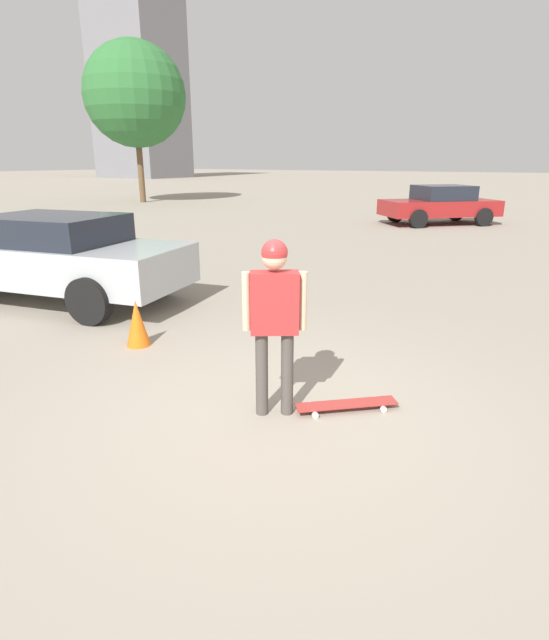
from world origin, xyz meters
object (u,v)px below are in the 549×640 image
at_px(skateboard, 346,404).
at_px(person, 274,308).
at_px(car_parked_near, 51,256).
at_px(car_parked_far, 440,204).
at_px(traffic_cone, 137,323).

bearing_deg(skateboard, person, -5.29).
xyz_separation_m(car_parked_near, car_parked_far, (2.89, 14.55, -0.04)).
distance_m(car_parked_near, car_parked_far, 14.84).
bearing_deg(traffic_cone, car_parked_far, 89.87).
relative_size(skateboard, car_parked_far, 0.20).
height_order(person, car_parked_far, person).
bearing_deg(car_parked_near, person, 152.62).
height_order(person, traffic_cone, person).
distance_m(person, car_parked_near, 5.56).
relative_size(person, car_parked_far, 0.38).
bearing_deg(car_parked_near, car_parked_far, -113.09).
height_order(skateboard, car_parked_far, car_parked_far).
bearing_deg(car_parked_far, traffic_cone, 46.24).
xyz_separation_m(car_parked_far, traffic_cone, (-0.03, -15.39, -0.44)).
height_order(person, car_parked_near, person).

